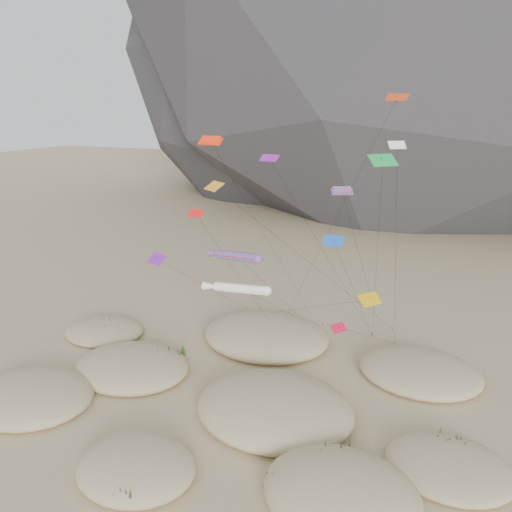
{
  "coord_description": "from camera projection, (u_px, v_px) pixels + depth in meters",
  "views": [
    {
      "loc": [
        17.75,
        -35.14,
        27.75
      ],
      "look_at": [
        -2.14,
        12.0,
        12.26
      ],
      "focal_mm": 35.0,
      "sensor_mm": 36.0,
      "label": 1
    }
  ],
  "objects": [
    {
      "name": "delta_kites",
      "position": [
        298.0,
        215.0,
        50.29
      ],
      "size": [
        27.91,
        19.06,
        28.85
      ],
      "color": "green",
      "rests_on": "ground"
    },
    {
      "name": "orange_parafoil",
      "position": [
        212.0,
        144.0,
        52.05
      ],
      "size": [
        8.41,
        15.31,
        24.72
      ],
      "color": "#FF310D",
      "rests_on": "ground"
    },
    {
      "name": "white_tube_kite",
      "position": [
        238.0,
        288.0,
        48.09
      ],
      "size": [
        7.38,
        18.96,
        11.56
      ],
      "color": "white",
      "rests_on": "ground"
    },
    {
      "name": "rainbow_tube_kite",
      "position": [
        236.0,
        256.0,
        48.64
      ],
      "size": [
        7.56,
        16.11,
        14.43
      ],
      "color": "red",
      "rests_on": "ground"
    },
    {
      "name": "dune_grass",
      "position": [
        237.0,
        388.0,
        49.55
      ],
      "size": [
        43.77,
        29.98,
        1.5
      ],
      "color": "black",
      "rests_on": "ground"
    },
    {
      "name": "multi_parafoil",
      "position": [
        343.0,
        193.0,
        49.65
      ],
      "size": [
        4.01,
        13.65,
        20.04
      ],
      "color": "red",
      "rests_on": "ground"
    },
    {
      "name": "dunes",
      "position": [
        240.0,
        387.0,
        49.89
      ],
      "size": [
        51.32,
        36.07,
        3.68
      ],
      "color": "#CCB789",
      "rests_on": "ground"
    },
    {
      "name": "kite_stakes",
      "position": [
        322.0,
        327.0,
        64.8
      ],
      "size": [
        19.62,
        7.04,
        0.3
      ],
      "color": "#3F2D1E",
      "rests_on": "ground"
    },
    {
      "name": "ground",
      "position": [
        227.0,
        422.0,
        45.64
      ],
      "size": [
        500.0,
        500.0,
        0.0
      ],
      "primitive_type": "plane",
      "color": "#CCB789",
      "rests_on": "ground"
    }
  ]
}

